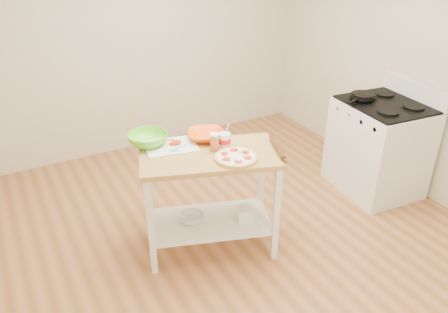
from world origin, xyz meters
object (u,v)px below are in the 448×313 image
spatula (178,148)px  yogurt_tub (225,140)px  knife (153,142)px  orange_bowl (206,135)px  rolling_pin (278,149)px  beer_pint (215,142)px  green_bowl (148,139)px  prep_island (210,182)px  skillet (363,96)px  pizza (236,157)px  gas_stove (378,147)px  shelf_glass_bowl (192,218)px  cutting_board (171,146)px  shelf_bin (244,214)px

spatula → yogurt_tub: 0.37m
spatula → knife: knife is taller
orange_bowl → yogurt_tub: yogurt_tub is taller
spatula → rolling_pin: size_ratio=0.44×
beer_pint → knife: bearing=138.9°
green_bowl → beer_pint: bearing=-39.4°
prep_island → spatula: (-0.19, 0.16, 0.27)m
skillet → green_bowl: bearing=157.8°
green_bowl → yogurt_tub: bearing=-32.6°
prep_island → pizza: size_ratio=3.68×
gas_stove → shelf_glass_bowl: 2.08m
orange_bowl → shelf_glass_bowl: 0.70m
cutting_board → beer_pint: beer_pint is taller
rolling_pin → shelf_glass_bowl: (-0.62, 0.29, -0.63)m
knife → yogurt_tub: yogurt_tub is taller
spatula → green_bowl: 0.27m
yogurt_tub → skillet: bearing=6.0°
cutting_board → shelf_glass_bowl: cutting_board is taller
prep_island → orange_bowl: size_ratio=4.15×
prep_island → shelf_glass_bowl: 0.38m
cutting_board → yogurt_tub: size_ratio=2.18×
prep_island → cutting_board: bearing=131.4°
yogurt_tub → orange_bowl: bearing=108.9°
shelf_glass_bowl → cutting_board: bearing=112.5°
knife → beer_pint: size_ratio=1.89×
knife → rolling_pin: size_ratio=0.80×
spatula → yogurt_tub: size_ratio=0.72×
pizza → gas_stove: bearing=6.5°
green_bowl → skillet: bearing=-4.2°
prep_island → yogurt_tub: (0.15, 0.03, 0.32)m
gas_stove → spatula: (-2.12, 0.14, 0.44)m
pizza → orange_bowl: size_ratio=1.13×
yogurt_tub → shelf_bin: size_ratio=1.77×
beer_pint → rolling_pin: size_ratio=0.42×
pizza → knife: bearing=130.2°
knife → green_bowl: (-0.04, 0.01, 0.03)m
rolling_pin → orange_bowl: bearing=130.9°
cutting_board → spatula: bearing=-61.2°
skillet → pizza: size_ratio=1.21×
shelf_glass_bowl → green_bowl: bearing=126.2°
pizza → spatula: size_ratio=2.20×
spatula → pizza: bearing=-54.1°
prep_island → gas_stove: (1.93, 0.02, -0.17)m
orange_bowl → shelf_glass_bowl: size_ratio=1.40×
orange_bowl → shelf_bin: bearing=-64.7°
green_bowl → rolling_pin: bearing=-35.0°
shelf_bin → spatula: bearing=147.3°
prep_island → skillet: 1.84m
rolling_pin → shelf_glass_bowl: size_ratio=1.64×
gas_stove → yogurt_tub: bearing=-174.9°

